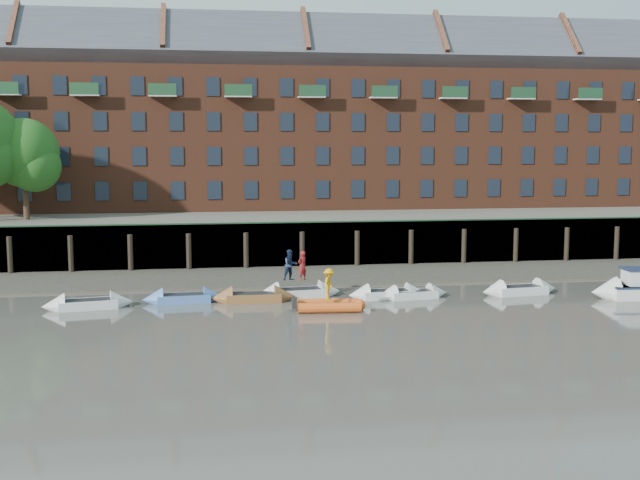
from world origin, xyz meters
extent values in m
plane|color=#57524B|center=(0.00, 0.00, 0.00)|extent=(220.00, 220.00, 0.00)
cube|color=#3D382F|center=(0.00, 18.00, 0.00)|extent=(110.00, 8.00, 0.50)
cube|color=#4C4336|center=(0.00, 14.60, 0.00)|extent=(110.00, 1.60, 0.10)
cube|color=#2D2A26|center=(0.00, 22.40, 1.60)|extent=(110.00, 0.80, 3.20)
cylinder|color=black|center=(-22.00, 21.75, 1.30)|extent=(0.36, 0.36, 2.60)
cylinder|color=black|center=(-18.00, 21.75, 1.30)|extent=(0.36, 0.36, 2.60)
cylinder|color=black|center=(-14.00, 21.75, 1.30)|extent=(0.36, 0.36, 2.60)
cylinder|color=black|center=(-10.00, 21.75, 1.30)|extent=(0.36, 0.36, 2.60)
cylinder|color=black|center=(-6.00, 21.75, 1.30)|extent=(0.36, 0.36, 2.60)
cylinder|color=black|center=(-2.00, 21.75, 1.30)|extent=(0.36, 0.36, 2.60)
cylinder|color=black|center=(2.00, 21.75, 1.30)|extent=(0.36, 0.36, 2.60)
cylinder|color=black|center=(6.00, 21.75, 1.30)|extent=(0.36, 0.36, 2.60)
cylinder|color=black|center=(10.00, 21.75, 1.30)|extent=(0.36, 0.36, 2.60)
cylinder|color=black|center=(14.00, 21.75, 1.30)|extent=(0.36, 0.36, 2.60)
cylinder|color=black|center=(18.00, 21.75, 1.30)|extent=(0.36, 0.36, 2.60)
cylinder|color=black|center=(22.00, 21.75, 1.30)|extent=(0.36, 0.36, 2.60)
cube|color=#264C2D|center=(0.00, 22.10, 3.25)|extent=(110.00, 0.06, 0.10)
cube|color=#5E594D|center=(0.00, 36.00, 1.60)|extent=(110.00, 28.00, 3.20)
cube|color=brown|center=(0.00, 37.00, 9.20)|extent=(80.00, 10.00, 12.00)
cube|color=#42444C|center=(0.00, 37.00, 16.40)|extent=(80.60, 15.56, 15.56)
cube|color=black|center=(-23.00, 31.98, 5.00)|extent=(1.10, 0.12, 1.50)
cube|color=black|center=(-20.00, 31.98, 5.00)|extent=(1.10, 0.12, 1.50)
cube|color=black|center=(-17.00, 31.98, 5.00)|extent=(1.10, 0.12, 1.50)
cube|color=black|center=(-14.00, 31.98, 5.00)|extent=(1.10, 0.12, 1.50)
cube|color=black|center=(-11.00, 31.98, 5.00)|extent=(1.10, 0.12, 1.50)
cube|color=black|center=(-8.00, 31.98, 5.00)|extent=(1.10, 0.12, 1.50)
cube|color=black|center=(-5.00, 31.98, 5.00)|extent=(1.10, 0.12, 1.50)
cube|color=black|center=(-2.00, 31.98, 5.00)|extent=(1.10, 0.12, 1.50)
cube|color=black|center=(1.00, 31.98, 5.00)|extent=(1.10, 0.12, 1.50)
cube|color=black|center=(4.00, 31.98, 5.00)|extent=(1.10, 0.12, 1.50)
cube|color=black|center=(7.00, 31.98, 5.00)|extent=(1.10, 0.12, 1.50)
cube|color=black|center=(10.00, 31.98, 5.00)|extent=(1.10, 0.12, 1.50)
cube|color=black|center=(13.00, 31.98, 5.00)|extent=(1.10, 0.12, 1.50)
cube|color=black|center=(16.00, 31.98, 5.00)|extent=(1.10, 0.12, 1.50)
cube|color=black|center=(19.00, 31.98, 5.00)|extent=(1.10, 0.12, 1.50)
cube|color=black|center=(22.00, 31.98, 5.00)|extent=(1.10, 0.12, 1.50)
cube|color=black|center=(25.00, 31.98, 5.00)|extent=(1.10, 0.12, 1.50)
cube|color=black|center=(28.00, 31.98, 5.00)|extent=(1.10, 0.12, 1.50)
cube|color=black|center=(-23.00, 31.98, 7.80)|extent=(1.10, 0.12, 1.50)
cube|color=black|center=(-20.00, 31.98, 7.80)|extent=(1.10, 0.12, 1.50)
cube|color=black|center=(-17.00, 31.98, 7.80)|extent=(1.10, 0.12, 1.50)
cube|color=black|center=(-14.00, 31.98, 7.80)|extent=(1.10, 0.12, 1.50)
cube|color=black|center=(-11.00, 31.98, 7.80)|extent=(1.10, 0.12, 1.50)
cube|color=black|center=(-8.00, 31.98, 7.80)|extent=(1.10, 0.12, 1.50)
cube|color=black|center=(-5.00, 31.98, 7.80)|extent=(1.10, 0.12, 1.50)
cube|color=black|center=(-2.00, 31.98, 7.80)|extent=(1.10, 0.12, 1.50)
cube|color=black|center=(1.00, 31.98, 7.80)|extent=(1.10, 0.12, 1.50)
cube|color=black|center=(4.00, 31.98, 7.80)|extent=(1.10, 0.12, 1.50)
cube|color=black|center=(7.00, 31.98, 7.80)|extent=(1.10, 0.12, 1.50)
cube|color=black|center=(10.00, 31.98, 7.80)|extent=(1.10, 0.12, 1.50)
cube|color=black|center=(13.00, 31.98, 7.80)|extent=(1.10, 0.12, 1.50)
cube|color=black|center=(16.00, 31.98, 7.80)|extent=(1.10, 0.12, 1.50)
cube|color=black|center=(19.00, 31.98, 7.80)|extent=(1.10, 0.12, 1.50)
cube|color=black|center=(22.00, 31.98, 7.80)|extent=(1.10, 0.12, 1.50)
cube|color=black|center=(25.00, 31.98, 7.80)|extent=(1.10, 0.12, 1.50)
cube|color=black|center=(28.00, 31.98, 7.80)|extent=(1.10, 0.12, 1.50)
cube|color=black|center=(-23.00, 31.98, 10.60)|extent=(1.10, 0.12, 1.50)
cube|color=black|center=(-20.00, 31.98, 10.60)|extent=(1.10, 0.12, 1.50)
cube|color=black|center=(-17.00, 31.98, 10.60)|extent=(1.10, 0.12, 1.50)
cube|color=black|center=(-14.00, 31.98, 10.60)|extent=(1.10, 0.12, 1.50)
cube|color=black|center=(-11.00, 31.98, 10.60)|extent=(1.10, 0.12, 1.50)
cube|color=black|center=(-8.00, 31.98, 10.60)|extent=(1.10, 0.12, 1.50)
cube|color=black|center=(-5.00, 31.98, 10.60)|extent=(1.10, 0.12, 1.50)
cube|color=black|center=(-2.00, 31.98, 10.60)|extent=(1.10, 0.12, 1.50)
cube|color=black|center=(1.00, 31.98, 10.60)|extent=(1.10, 0.12, 1.50)
cube|color=black|center=(4.00, 31.98, 10.60)|extent=(1.10, 0.12, 1.50)
cube|color=black|center=(7.00, 31.98, 10.60)|extent=(1.10, 0.12, 1.50)
cube|color=black|center=(10.00, 31.98, 10.60)|extent=(1.10, 0.12, 1.50)
cube|color=black|center=(13.00, 31.98, 10.60)|extent=(1.10, 0.12, 1.50)
cube|color=black|center=(16.00, 31.98, 10.60)|extent=(1.10, 0.12, 1.50)
cube|color=black|center=(19.00, 31.98, 10.60)|extent=(1.10, 0.12, 1.50)
cube|color=black|center=(22.00, 31.98, 10.60)|extent=(1.10, 0.12, 1.50)
cube|color=black|center=(25.00, 31.98, 10.60)|extent=(1.10, 0.12, 1.50)
cube|color=black|center=(28.00, 31.98, 10.60)|extent=(1.10, 0.12, 1.50)
cube|color=black|center=(-23.00, 31.98, 13.40)|extent=(1.10, 0.12, 1.50)
cube|color=black|center=(-20.00, 31.98, 13.40)|extent=(1.10, 0.12, 1.50)
cube|color=black|center=(-17.00, 31.98, 13.40)|extent=(1.10, 0.12, 1.50)
cube|color=black|center=(-14.00, 31.98, 13.40)|extent=(1.10, 0.12, 1.50)
cube|color=black|center=(-11.00, 31.98, 13.40)|extent=(1.10, 0.12, 1.50)
cube|color=black|center=(-8.00, 31.98, 13.40)|extent=(1.10, 0.12, 1.50)
cube|color=black|center=(-5.00, 31.98, 13.40)|extent=(1.10, 0.12, 1.50)
cube|color=black|center=(-2.00, 31.98, 13.40)|extent=(1.10, 0.12, 1.50)
cube|color=black|center=(1.00, 31.98, 13.40)|extent=(1.10, 0.12, 1.50)
cube|color=black|center=(4.00, 31.98, 13.40)|extent=(1.10, 0.12, 1.50)
cube|color=black|center=(7.00, 31.98, 13.40)|extent=(1.10, 0.12, 1.50)
cube|color=black|center=(10.00, 31.98, 13.40)|extent=(1.10, 0.12, 1.50)
cube|color=black|center=(13.00, 31.98, 13.40)|extent=(1.10, 0.12, 1.50)
cube|color=black|center=(16.00, 31.98, 13.40)|extent=(1.10, 0.12, 1.50)
cube|color=black|center=(19.00, 31.98, 13.40)|extent=(1.10, 0.12, 1.50)
cube|color=black|center=(22.00, 31.98, 13.40)|extent=(1.10, 0.12, 1.50)
cube|color=black|center=(25.00, 31.98, 13.40)|extent=(1.10, 0.12, 1.50)
cube|color=black|center=(28.00, 31.98, 13.40)|extent=(1.10, 0.12, 1.50)
cylinder|color=#3A281C|center=(-22.00, 27.50, 5.20)|extent=(0.44, 0.44, 4.00)
sphere|color=#23591A|center=(-22.00, 27.50, 8.16)|extent=(5.12, 5.12, 5.12)
cube|color=silver|center=(-15.21, 9.45, 0.24)|extent=(3.28, 1.92, 0.48)
cone|color=silver|center=(-13.44, 9.77, 0.24)|extent=(1.43, 1.58, 1.39)
cone|color=silver|center=(-16.98, 9.13, 0.24)|extent=(1.43, 1.58, 1.39)
cube|color=black|center=(-15.21, 9.45, 0.46)|extent=(2.71, 1.49, 0.06)
cube|color=#4A72BC|center=(-10.13, 10.42, 0.23)|extent=(3.03, 1.56, 0.46)
cone|color=#4A72BC|center=(-8.42, 10.56, 0.23)|extent=(1.24, 1.41, 1.32)
cone|color=#4A72BC|center=(-11.83, 10.28, 0.23)|extent=(1.24, 1.41, 1.32)
cube|color=black|center=(-10.13, 10.42, 0.44)|extent=(2.52, 1.19, 0.06)
cube|color=brown|center=(-6.21, 10.05, 0.24)|extent=(3.08, 1.39, 0.48)
cone|color=brown|center=(-4.42, 10.05, 0.24)|extent=(1.20, 1.39, 1.39)
cone|color=brown|center=(-8.01, 10.05, 0.24)|extent=(1.20, 1.39, 1.39)
cube|color=black|center=(-6.21, 10.05, 0.46)|extent=(2.57, 1.04, 0.06)
cube|color=silver|center=(-3.53, 10.97, 0.25)|extent=(3.34, 1.79, 0.50)
cone|color=silver|center=(-1.67, 11.18, 0.25)|extent=(1.40, 1.57, 1.44)
cone|color=silver|center=(-5.38, 10.76, 0.25)|extent=(1.40, 1.57, 1.44)
cube|color=black|center=(-3.53, 10.97, 0.48)|extent=(2.77, 1.38, 0.06)
cube|color=silver|center=(1.53, 9.96, 0.23)|extent=(3.02, 1.46, 0.46)
cone|color=silver|center=(3.26, 10.04, 0.23)|extent=(1.21, 1.39, 1.34)
cone|color=silver|center=(-0.20, 9.89, 0.23)|extent=(1.21, 1.39, 1.34)
cube|color=black|center=(1.53, 9.96, 0.44)|extent=(2.51, 1.11, 0.06)
cube|color=silver|center=(2.94, 9.75, 0.22)|extent=(2.94, 1.66, 0.43)
cone|color=silver|center=(4.54, 10.00, 0.22)|extent=(1.26, 1.40, 1.25)
cone|color=silver|center=(1.33, 9.51, 0.22)|extent=(1.26, 1.40, 1.25)
cube|color=black|center=(2.94, 9.75, 0.41)|extent=(2.43, 1.28, 0.06)
cube|color=silver|center=(9.54, 10.02, 0.24)|extent=(3.26, 1.81, 0.48)
cone|color=silver|center=(11.34, 10.26, 0.24)|extent=(1.38, 1.55, 1.40)
cone|color=silver|center=(7.75, 9.77, 0.24)|extent=(1.38, 1.55, 1.40)
cube|color=black|center=(9.54, 10.02, 0.46)|extent=(2.70, 1.39, 0.06)
cylinder|color=#D9541B|center=(-2.33, 7.62, 0.27)|extent=(3.35, 0.78, 0.55)
cylinder|color=#D9541B|center=(-2.41, 6.46, 0.27)|extent=(3.35, 0.78, 0.55)
sphere|color=#D9541B|center=(-0.71, 6.92, 0.27)|extent=(0.63, 0.63, 0.63)
cube|color=black|center=(-2.37, 7.04, 0.27)|extent=(2.83, 1.14, 0.19)
cone|color=silver|center=(13.78, 7.96, 0.40)|extent=(1.60, 1.86, 1.77)
imported|color=maroon|center=(-3.31, 11.03, 1.83)|extent=(0.75, 0.71, 1.73)
imported|color=#19233F|center=(-3.99, 11.11, 1.88)|extent=(1.07, 0.96, 1.81)
imported|color=orange|center=(-2.37, 6.98, 1.44)|extent=(1.00, 1.26, 1.71)
camera|label=1|loc=(-8.90, -34.53, 9.00)|focal=45.00mm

